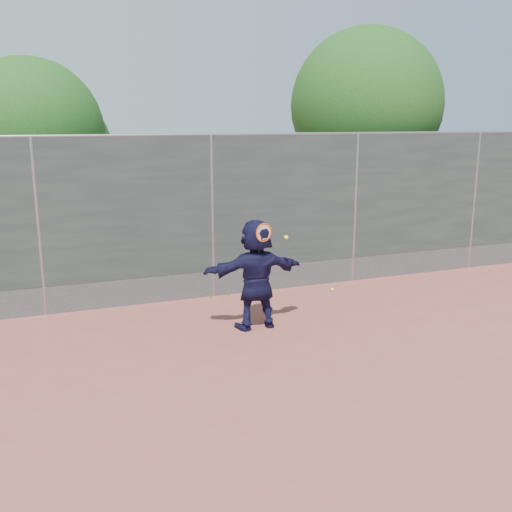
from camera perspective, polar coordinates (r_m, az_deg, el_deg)
name	(u,v)px	position (r m, az deg, el deg)	size (l,w,h in m)	color
ground	(289,369)	(7.80, 3.34, -11.23)	(80.00, 80.00, 0.00)	#9E4C42
player	(256,274)	(9.00, 0.00, -1.82)	(1.64, 0.52, 1.77)	#141334
ball_ground	(332,290)	(11.22, 7.63, -3.35)	(0.07, 0.07, 0.07)	#DDFC38
fence	(212,213)	(10.51, -4.38, 4.26)	(20.00, 0.06, 3.03)	#38423D
swing_action	(266,234)	(8.68, 0.98, 2.19)	(0.52, 0.20, 0.51)	#EE5716
tree_right	(371,110)	(14.39, 11.46, 14.14)	(3.78, 3.60, 5.39)	#382314
tree_left	(39,135)	(13.01, -20.89, 11.21)	(3.15, 3.00, 4.53)	#382314
weed_clump	(230,289)	(10.81, -2.57, -3.33)	(0.68, 0.07, 0.30)	#387226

